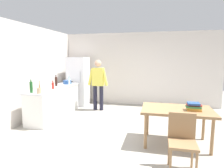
{
  "coord_description": "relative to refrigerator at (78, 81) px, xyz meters",
  "views": [
    {
      "loc": [
        0.99,
        -4.32,
        1.78
      ],
      "look_at": [
        -0.35,
        1.35,
        0.98
      ],
      "focal_mm": 30.99,
      "sensor_mm": 36.0,
      "label": 1
    }
  ],
  "objects": [
    {
      "name": "cooking_pot",
      "position": [
        -0.06,
        -0.8,
        0.06
      ],
      "size": [
        0.4,
        0.28,
        0.12
      ],
      "color": "#285193",
      "rests_on": "kitchen_counter"
    },
    {
      "name": "kitchen_counter",
      "position": [
        -0.1,
        -1.6,
        -0.45
      ],
      "size": [
        0.64,
        2.2,
        0.9
      ],
      "color": "white",
      "rests_on": "ground_plane"
    },
    {
      "name": "utensil_jar",
      "position": [
        0.07,
        -2.58,
        0.08
      ],
      "size": [
        0.11,
        0.11,
        0.32
      ],
      "color": "tan",
      "rests_on": "kitchen_counter"
    },
    {
      "name": "bottle_wine_dark",
      "position": [
        -0.19,
        -1.3,
        0.15
      ],
      "size": [
        0.08,
        0.08,
        0.34
      ],
      "color": "black",
      "rests_on": "kitchen_counter"
    },
    {
      "name": "refrigerator",
      "position": [
        0.0,
        0.0,
        0.0
      ],
      "size": [
        0.7,
        0.67,
        1.8
      ],
      "color": "white",
      "rests_on": "ground_plane"
    },
    {
      "name": "wall_back",
      "position": [
        1.9,
        0.6,
        0.45
      ],
      "size": [
        6.4,
        0.12,
        2.7
      ],
      "primitive_type": "cube",
      "color": "silver",
      "rests_on": "ground_plane"
    },
    {
      "name": "wall_left",
      "position": [
        -0.7,
        -2.2,
        0.45
      ],
      "size": [
        0.12,
        5.6,
        2.7
      ],
      "primitive_type": "cube",
      "color": "silver",
      "rests_on": "ground_plane"
    },
    {
      "name": "person",
      "position": [
        0.95,
        -0.55,
        0.08
      ],
      "size": [
        0.7,
        0.22,
        1.7
      ],
      "color": "#1E1E2D",
      "rests_on": "ground_plane"
    },
    {
      "name": "dining_table",
      "position": [
        3.3,
        -2.7,
        -0.23
      ],
      "size": [
        1.4,
        0.9,
        0.75
      ],
      "color": "#9E754C",
      "rests_on": "ground_plane"
    },
    {
      "name": "bottle_water_clear",
      "position": [
        0.13,
        -1.04,
        0.13
      ],
      "size": [
        0.07,
        0.07,
        0.3
      ],
      "color": "silver",
      "rests_on": "kitchen_counter"
    },
    {
      "name": "book_stack",
      "position": [
        3.6,
        -2.77,
        -0.07
      ],
      "size": [
        0.29,
        0.2,
        0.16
      ],
      "color": "orange",
      "rests_on": "dining_table"
    },
    {
      "name": "bottle_wine_green",
      "position": [
        -0.2,
        -2.52,
        0.15
      ],
      "size": [
        0.08,
        0.08,
        0.34
      ],
      "color": "#1E5123",
      "rests_on": "kitchen_counter"
    },
    {
      "name": "chair",
      "position": [
        3.3,
        -3.67,
        -0.37
      ],
      "size": [
        0.42,
        0.42,
        0.91
      ],
      "rotation": [
        0.0,
        0.0,
        0.07
      ],
      "color": "#9E754C",
      "rests_on": "ground_plane"
    },
    {
      "name": "bottle_sauce_red",
      "position": [
        0.03,
        -1.87,
        0.1
      ],
      "size": [
        0.06,
        0.06,
        0.24
      ],
      "color": "#B22319",
      "rests_on": "kitchen_counter"
    },
    {
      "name": "ground_plane",
      "position": [
        1.9,
        -2.4,
        -0.9
      ],
      "size": [
        14.0,
        14.0,
        0.0
      ],
      "primitive_type": "plane",
      "color": "#9E998E"
    }
  ]
}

